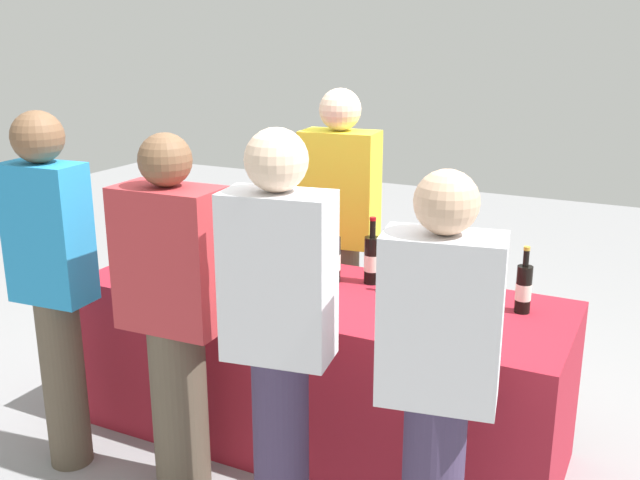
# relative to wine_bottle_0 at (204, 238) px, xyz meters

# --- Properties ---
(ground_plane) EXTENTS (12.00, 12.00, 0.00)m
(ground_plane) POSITION_rel_wine_bottle_0_xyz_m (0.80, -0.20, -0.89)
(ground_plane) COLOR gray
(tasting_table) EXTENTS (2.31, 0.83, 0.78)m
(tasting_table) POSITION_rel_wine_bottle_0_xyz_m (0.80, -0.20, -0.50)
(tasting_table) COLOR maroon
(tasting_table) RESTS_ON ground_plane
(wine_bottle_0) EXTENTS (0.08, 0.08, 0.29)m
(wine_bottle_0) POSITION_rel_wine_bottle_0_xyz_m (0.00, 0.00, 0.00)
(wine_bottle_0) COLOR black
(wine_bottle_0) RESTS_ON tasting_table
(wine_bottle_1) EXTENTS (0.07, 0.07, 0.31)m
(wine_bottle_1) POSITION_rel_wine_bottle_0_xyz_m (0.12, -0.04, 0.00)
(wine_bottle_1) COLOR black
(wine_bottle_1) RESTS_ON tasting_table
(wine_bottle_2) EXTENTS (0.07, 0.07, 0.31)m
(wine_bottle_2) POSITION_rel_wine_bottle_0_xyz_m (0.31, -0.13, 0.00)
(wine_bottle_2) COLOR black
(wine_bottle_2) RESTS_ON tasting_table
(wine_bottle_3) EXTENTS (0.07, 0.07, 0.30)m
(wine_bottle_3) POSITION_rel_wine_bottle_0_xyz_m (0.47, -0.06, 0.01)
(wine_bottle_3) COLOR black
(wine_bottle_3) RESTS_ON tasting_table
(wine_bottle_4) EXTENTS (0.07, 0.07, 0.32)m
(wine_bottle_4) POSITION_rel_wine_bottle_0_xyz_m (0.80, -0.06, 0.01)
(wine_bottle_4) COLOR black
(wine_bottle_4) RESTS_ON tasting_table
(wine_bottle_5) EXTENTS (0.08, 0.08, 0.33)m
(wine_bottle_5) POSITION_rel_wine_bottle_0_xyz_m (0.97, 0.01, 0.01)
(wine_bottle_5) COLOR black
(wine_bottle_5) RESTS_ON tasting_table
(wine_bottle_6) EXTENTS (0.07, 0.07, 0.32)m
(wine_bottle_6) POSITION_rel_wine_bottle_0_xyz_m (1.21, -0.05, 0.01)
(wine_bottle_6) COLOR black
(wine_bottle_6) RESTS_ON tasting_table
(wine_bottle_7) EXTENTS (0.07, 0.07, 0.30)m
(wine_bottle_7) POSITION_rel_wine_bottle_0_xyz_m (1.70, -0.05, 0.00)
(wine_bottle_7) COLOR black
(wine_bottle_7) RESTS_ON tasting_table
(wine_glass_0) EXTENTS (0.06, 0.06, 0.13)m
(wine_glass_0) POSITION_rel_wine_bottle_0_xyz_m (0.33, -0.34, -0.01)
(wine_glass_0) COLOR silver
(wine_glass_0) RESTS_ON tasting_table
(wine_glass_1) EXTENTS (0.07, 0.07, 0.13)m
(wine_glass_1) POSITION_rel_wine_bottle_0_xyz_m (0.50, -0.31, -0.01)
(wine_glass_1) COLOR silver
(wine_glass_1) RESTS_ON tasting_table
(wine_glass_2) EXTENTS (0.06, 0.06, 0.13)m
(wine_glass_2) POSITION_rel_wine_bottle_0_xyz_m (1.31, -0.28, -0.01)
(wine_glass_2) COLOR silver
(wine_glass_2) RESTS_ON tasting_table
(wine_glass_3) EXTENTS (0.08, 0.08, 0.15)m
(wine_glass_3) POSITION_rel_wine_bottle_0_xyz_m (1.45, -0.37, 0.00)
(wine_glass_3) COLOR silver
(wine_glass_3) RESTS_ON tasting_table
(ice_bucket) EXTENTS (0.21, 0.21, 0.19)m
(ice_bucket) POSITION_rel_wine_bottle_0_xyz_m (0.01, -0.23, -0.01)
(ice_bucket) COLOR silver
(ice_bucket) RESTS_ON tasting_table
(server_pouring) EXTENTS (0.43, 0.26, 1.68)m
(server_pouring) POSITION_rel_wine_bottle_0_xyz_m (0.61, 0.42, 0.02)
(server_pouring) COLOR brown
(server_pouring) RESTS_ON ground_plane
(guest_0) EXTENTS (0.36, 0.22, 1.65)m
(guest_0) POSITION_rel_wine_bottle_0_xyz_m (-0.17, -0.90, 0.03)
(guest_0) COLOR brown
(guest_0) RESTS_ON ground_plane
(guest_1) EXTENTS (0.44, 0.26, 1.59)m
(guest_1) POSITION_rel_wine_bottle_0_xyz_m (0.45, -0.86, -0.04)
(guest_1) COLOR brown
(guest_1) RESTS_ON ground_plane
(guest_2) EXTENTS (0.42, 0.27, 1.66)m
(guest_2) POSITION_rel_wine_bottle_0_xyz_m (1.01, -0.97, 0.01)
(guest_2) COLOR #3F3351
(guest_2) RESTS_ON ground_plane
(guest_3) EXTENTS (0.42, 0.28, 1.56)m
(guest_3) POSITION_rel_wine_bottle_0_xyz_m (1.60, -0.94, -0.05)
(guest_3) COLOR #3F3351
(guest_3) RESTS_ON ground_plane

